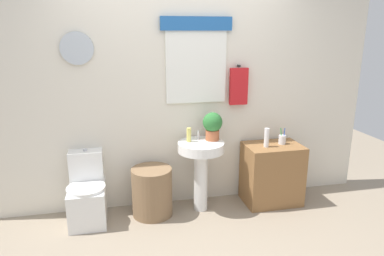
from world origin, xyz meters
The scene contains 10 objects.
back_wall centered at (0.00, 1.15, 1.31)m, with size 4.40×0.18×2.60m.
toilet centered at (-1.00, 0.88, 0.28)m, with size 0.38×0.51×0.73m.
laundry_hamper centered at (-0.34, 0.85, 0.26)m, with size 0.42×0.42×0.52m, color #846647.
pedestal_sink centered at (0.19, 0.85, 0.57)m, with size 0.49×0.49×0.77m.
faucet centered at (0.19, 0.97, 0.82)m, with size 0.03×0.03×0.10m, color silver.
wooden_cabinet centered at (1.02, 0.85, 0.34)m, with size 0.62×0.44×0.68m, color olive.
soap_bottle centered at (0.07, 0.90, 0.85)m, with size 0.05×0.05×0.15m, color #DBD166.
potted_plant centered at (0.33, 0.91, 0.94)m, with size 0.21×0.21×0.30m.
lotion_bottle centered at (0.91, 0.81, 0.79)m, with size 0.05×0.05×0.21m, color white.
toothbrush_cup centered at (1.13, 0.87, 0.74)m, with size 0.08×0.08×0.19m.
Camera 1 is at (-0.66, -2.55, 1.89)m, focal length 32.72 mm.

